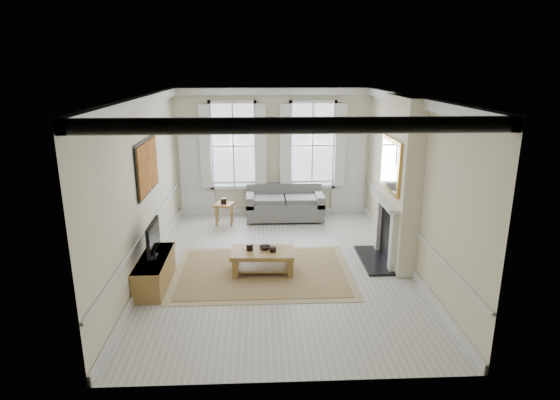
{
  "coord_description": "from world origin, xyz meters",
  "views": [
    {
      "loc": [
        -0.39,
        -8.75,
        3.95
      ],
      "look_at": [
        0.05,
        0.58,
        1.25
      ],
      "focal_mm": 30.0,
      "sensor_mm": 36.0,
      "label": 1
    }
  ],
  "objects_px": {
    "side_table": "(224,208)",
    "tv_stand": "(155,271)",
    "sofa": "(285,205)",
    "coffee_table": "(263,255)"
  },
  "relations": [
    {
      "from": "coffee_table",
      "to": "side_table",
      "type": "bearing_deg",
      "value": 109.95
    },
    {
      "from": "sofa",
      "to": "tv_stand",
      "type": "xyz_separation_m",
      "value": [
        -2.63,
        -3.82,
        -0.1
      ]
    },
    {
      "from": "side_table",
      "to": "tv_stand",
      "type": "bearing_deg",
      "value": -106.99
    },
    {
      "from": "coffee_table",
      "to": "sofa",
      "type": "bearing_deg",
      "value": 81.83
    },
    {
      "from": "tv_stand",
      "to": "sofa",
      "type": "bearing_deg",
      "value": 55.46
    },
    {
      "from": "sofa",
      "to": "coffee_table",
      "type": "xyz_separation_m",
      "value": [
        -0.62,
        -3.36,
        0.01
      ]
    },
    {
      "from": "coffee_table",
      "to": "tv_stand",
      "type": "bearing_deg",
      "value": -165.0
    },
    {
      "from": "sofa",
      "to": "tv_stand",
      "type": "bearing_deg",
      "value": -124.54
    },
    {
      "from": "sofa",
      "to": "coffee_table",
      "type": "height_order",
      "value": "sofa"
    },
    {
      "from": "sofa",
      "to": "coffee_table",
      "type": "distance_m",
      "value": 3.42
    }
  ]
}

